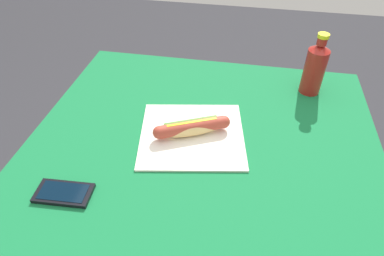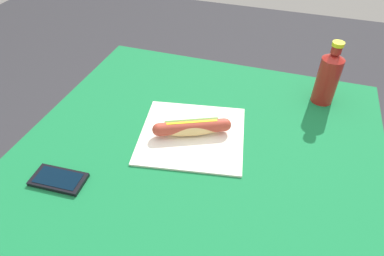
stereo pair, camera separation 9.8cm
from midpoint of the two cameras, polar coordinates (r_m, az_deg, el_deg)
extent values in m
cylinder|color=brown|center=(1.59, -6.97, -1.05)|extent=(0.07, 0.07, 0.70)
cylinder|color=brown|center=(1.52, 22.25, -7.29)|extent=(0.07, 0.07, 0.70)
cube|color=brown|center=(0.99, 4.36, -3.55)|extent=(0.96, 0.89, 0.03)
cube|color=#146B38|center=(0.98, 4.41, -2.84)|extent=(1.02, 0.95, 0.00)
cube|color=silver|center=(1.00, 2.81, -1.29)|extent=(0.35, 0.34, 0.01)
ellipsoid|color=#E5BC75|center=(0.98, 2.86, -0.20)|extent=(0.19, 0.12, 0.04)
cylinder|color=#A83D2D|center=(0.98, 2.87, 0.03)|extent=(0.19, 0.12, 0.04)
sphere|color=#A83D2D|center=(1.00, 8.40, 0.44)|extent=(0.04, 0.04, 0.04)
sphere|color=#A83D2D|center=(0.97, -2.82, -0.39)|extent=(0.04, 0.04, 0.04)
cube|color=yellow|center=(0.97, 2.90, 0.81)|extent=(0.14, 0.07, 0.00)
cylinder|color=#4C7A2D|center=(0.99, 2.76, 0.85)|extent=(0.15, 0.08, 0.02)
cube|color=black|center=(0.92, -18.89, -8.41)|extent=(0.14, 0.08, 0.01)
cube|color=black|center=(0.92, -18.96, -8.17)|extent=(0.12, 0.06, 0.00)
cylinder|color=maroon|center=(1.20, 24.15, 7.25)|extent=(0.07, 0.07, 0.16)
cone|color=maroon|center=(1.16, 25.35, 10.87)|extent=(0.07, 0.07, 0.02)
cylinder|color=maroon|center=(1.15, 25.67, 11.82)|extent=(0.03, 0.03, 0.02)
cylinder|color=yellow|center=(1.14, 25.94, 12.61)|extent=(0.04, 0.04, 0.01)
camera|label=1|loc=(0.05, -87.13, 2.48)|focal=31.45mm
camera|label=2|loc=(0.05, 92.87, -2.48)|focal=31.45mm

